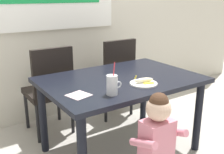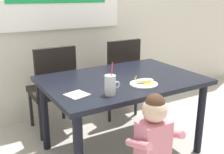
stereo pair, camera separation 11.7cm
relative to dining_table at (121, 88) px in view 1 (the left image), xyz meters
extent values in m
plane|color=#B7B2A8|center=(0.00, 0.00, -0.64)|extent=(24.00, 24.00, 0.00)
cube|color=black|center=(0.00, 0.00, 0.08)|extent=(1.39, 0.95, 0.04)
cylinder|color=black|center=(0.61, -0.40, -0.29)|extent=(0.07, 0.07, 0.69)
cylinder|color=black|center=(-0.61, 0.40, -0.29)|extent=(0.07, 0.07, 0.69)
cylinder|color=black|center=(0.61, 0.40, -0.29)|extent=(0.07, 0.07, 0.69)
cube|color=black|center=(-0.42, 0.76, -0.19)|extent=(0.44, 0.44, 0.06)
cube|color=black|center=(-0.42, 0.56, 0.08)|extent=(0.42, 0.05, 0.48)
cylinder|color=black|center=(-0.23, 0.95, -0.43)|extent=(0.04, 0.04, 0.42)
cylinder|color=black|center=(-0.61, 0.95, -0.43)|extent=(0.04, 0.04, 0.42)
cylinder|color=black|center=(-0.23, 0.57, -0.43)|extent=(0.04, 0.04, 0.42)
cylinder|color=black|center=(-0.61, 0.57, -0.43)|extent=(0.04, 0.04, 0.42)
cube|color=black|center=(0.40, 0.78, -0.19)|extent=(0.44, 0.44, 0.06)
cube|color=black|center=(0.40, 0.58, 0.08)|extent=(0.42, 0.05, 0.48)
cylinder|color=black|center=(0.59, 0.97, -0.43)|extent=(0.04, 0.04, 0.42)
cylinder|color=black|center=(0.21, 0.97, -0.43)|extent=(0.04, 0.04, 0.42)
cylinder|color=black|center=(0.59, 0.59, -0.43)|extent=(0.04, 0.04, 0.42)
cylinder|color=black|center=(0.21, 0.59, -0.43)|extent=(0.04, 0.04, 0.42)
cube|color=pink|center=(-0.18, -0.68, -0.15)|extent=(0.22, 0.15, 0.30)
sphere|color=beige|center=(-0.18, -0.68, 0.09)|extent=(0.17, 0.17, 0.17)
sphere|color=#472D1E|center=(-0.18, -0.68, 0.13)|extent=(0.13, 0.13, 0.13)
cylinder|color=pink|center=(-0.32, -0.70, -0.12)|extent=(0.05, 0.24, 0.13)
cylinder|color=pink|center=(-0.04, -0.70, -0.12)|extent=(0.05, 0.24, 0.13)
cylinder|color=silver|center=(-0.30, -0.30, 0.17)|extent=(0.08, 0.08, 0.15)
cylinder|color=#8C6647|center=(-0.30, -0.30, 0.14)|extent=(0.07, 0.07, 0.08)
torus|color=silver|center=(-0.24, -0.30, 0.16)|extent=(0.06, 0.01, 0.06)
cylinder|color=#E5333F|center=(-0.29, -0.31, 0.24)|extent=(0.01, 0.04, 0.22)
cylinder|color=white|center=(0.05, -0.25, 0.10)|extent=(0.23, 0.23, 0.01)
ellipsoid|color=#F4EAC6|center=(0.06, -0.25, 0.13)|extent=(0.18, 0.09, 0.04)
cube|color=yellow|center=(0.08, -0.29, 0.11)|extent=(0.10, 0.05, 0.01)
cube|color=yellow|center=(0.09, -0.21, 0.11)|extent=(0.10, 0.05, 0.01)
cylinder|color=yellow|center=(-0.02, -0.23, 0.16)|extent=(0.03, 0.02, 0.03)
cube|color=silver|center=(-0.52, -0.18, 0.10)|extent=(0.18, 0.18, 0.00)
camera|label=1|loc=(-1.35, -1.87, 0.81)|focal=43.19mm
camera|label=2|loc=(-1.25, -1.94, 0.81)|focal=43.19mm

